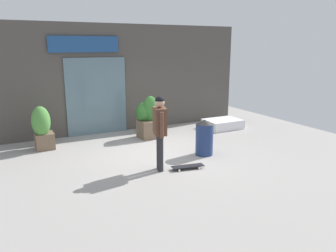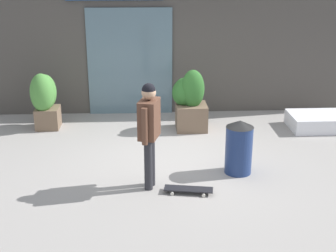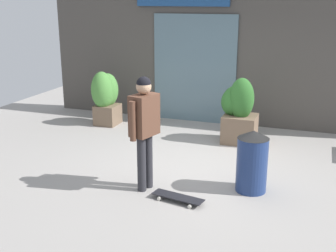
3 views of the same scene
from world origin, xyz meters
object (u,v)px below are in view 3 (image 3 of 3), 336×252
(skateboarder, at_px, (144,122))
(trash_bin, at_px, (252,161))
(planter_box_left, at_px, (105,95))
(planter_box_right, at_px, (238,110))
(skateboard, at_px, (178,197))

(skateboarder, distance_m, trash_bin, 1.68)
(skateboarder, relative_size, planter_box_left, 1.41)
(planter_box_left, distance_m, trash_bin, 4.42)
(planter_box_right, bearing_deg, skateboarder, -107.78)
(skateboard, height_order, trash_bin, trash_bin)
(skateboard, relative_size, planter_box_right, 0.60)
(planter_box_right, relative_size, trash_bin, 1.39)
(planter_box_right, height_order, trash_bin, planter_box_right)
(skateboard, bearing_deg, planter_box_left, 141.13)
(trash_bin, bearing_deg, skateboard, -142.10)
(planter_box_left, bearing_deg, skateboard, -48.73)
(trash_bin, bearing_deg, planter_box_right, 106.36)
(skateboarder, height_order, trash_bin, skateboarder)
(skateboarder, height_order, planter_box_right, skateboarder)
(skateboard, xyz_separation_m, planter_box_left, (-2.77, 3.15, 0.61))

